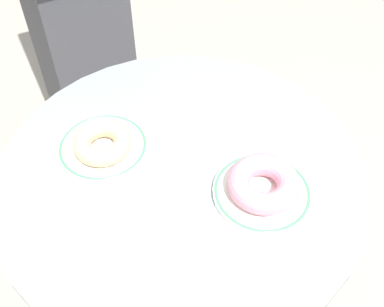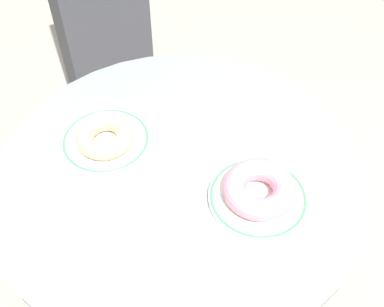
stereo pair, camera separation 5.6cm
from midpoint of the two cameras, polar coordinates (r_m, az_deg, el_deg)
name	(u,v)px [view 2 (the right image)]	position (r m, az deg, el deg)	size (l,w,h in m)	color
cafe_table	(181,236)	(1.08, 0.18, -10.03)	(0.70, 0.70, 0.77)	gray
plate_left	(106,141)	(0.93, -8.75, 1.51)	(0.17, 0.17, 0.01)	white
plate_right	(258,198)	(0.85, 9.92, -5.40)	(0.18, 0.18, 0.01)	white
donut_glazed	(105,136)	(0.91, -8.81, 2.04)	(0.11, 0.11, 0.03)	#E0B789
donut_pink_frosted	(259,189)	(0.83, 10.16, -4.35)	(0.13, 0.13, 0.04)	pink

